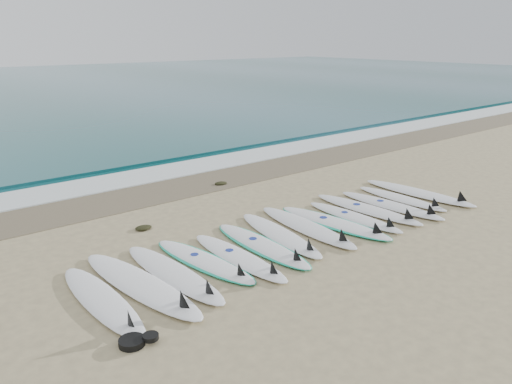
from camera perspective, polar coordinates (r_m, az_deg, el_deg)
ground at (r=9.40m, az=4.83°, el=-4.90°), size 120.00×120.00×0.00m
wet_sand_band at (r=12.50m, az=-8.26°, el=0.71°), size 120.00×1.80×0.01m
foam_band at (r=13.67m, az=-11.30°, el=2.07°), size 120.00×1.40×0.04m
wave_crest at (r=14.97m, az=-14.03°, el=3.33°), size 120.00×1.00×0.10m
surfboard_0 at (r=7.36m, az=-17.06°, el=-11.83°), size 0.52×2.51×0.32m
surfboard_1 at (r=7.63m, az=-12.87°, el=-10.32°), size 0.92×2.95×0.37m
surfboard_2 at (r=7.87m, az=-9.26°, el=-9.22°), size 0.63×2.64×0.34m
surfboard_3 at (r=8.26m, az=-5.86°, el=-7.86°), size 0.85×2.43×0.30m
surfboard_4 at (r=8.32m, az=-1.80°, el=-7.50°), size 0.51×2.42×0.31m
surfboard_5 at (r=8.79m, az=0.77°, el=-6.12°), size 0.66×2.52×0.32m
surfboard_6 at (r=9.22m, az=2.91°, el=-4.93°), size 0.90×2.59×0.32m
surfboard_7 at (r=9.62m, az=6.00°, el=-4.01°), size 0.76×2.73×0.35m
surfboard_8 at (r=9.93m, az=9.05°, el=-3.50°), size 0.92×2.67×0.33m
surfboard_9 at (r=10.30m, az=11.36°, el=-2.84°), size 0.54×2.37×0.30m
surfboard_10 at (r=10.80m, az=12.85°, el=-1.94°), size 0.71×2.69×0.34m
surfboard_11 at (r=11.18m, az=15.39°, el=-1.49°), size 0.68×2.59×0.33m
surfboard_12 at (r=11.72m, az=16.46°, el=-0.73°), size 0.49×2.31×0.30m
surfboard_13 at (r=12.23m, az=18.33°, el=-0.10°), size 0.74×2.86×0.36m
seaweed_near at (r=9.85m, az=-12.75°, el=-4.00°), size 0.33×0.26×0.06m
seaweed_far at (r=12.52m, az=-4.04°, el=1.00°), size 0.33×0.26×0.06m
leash_coil at (r=6.43m, az=-13.54°, el=-16.21°), size 0.46×0.36×0.11m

